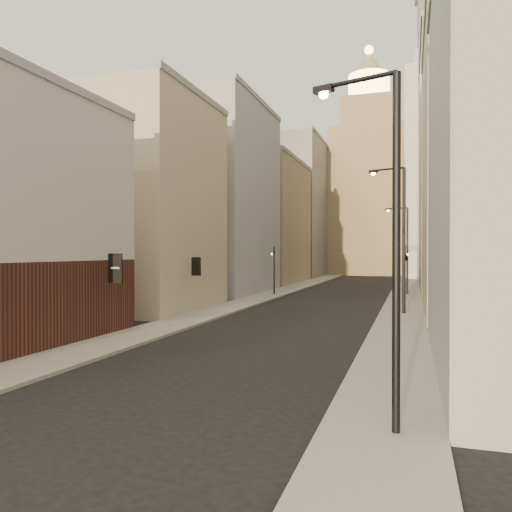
{
  "coord_description": "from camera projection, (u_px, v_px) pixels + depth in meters",
  "views": [
    {
      "loc": [
        7.18,
        -8.12,
        4.44
      ],
      "look_at": [
        -0.98,
        17.9,
        4.2
      ],
      "focal_mm": 35.0,
      "sensor_mm": 36.0,
      "label": 1
    }
  ],
  "objects": [
    {
      "name": "ground",
      "position": [
        35.0,
        474.0,
        9.94
      ],
      "size": [
        360.0,
        360.0,
        0.0
      ],
      "primitive_type": "plane",
      "color": "black",
      "rests_on": "ground"
    },
    {
      "name": "sidewalk_left",
      "position": [
        301.0,
        285.0,
        64.36
      ],
      "size": [
        3.0,
        140.0,
        0.15
      ],
      "primitive_type": "cube",
      "color": "gray",
      "rests_on": "ground"
    },
    {
      "name": "sidewalk_right",
      "position": [
        406.0,
        288.0,
        60.47
      ],
      "size": [
        3.0,
        140.0,
        0.15
      ],
      "primitive_type": "cube",
      "color": "gray",
      "rests_on": "ground"
    },
    {
      "name": "left_bldg_beige",
      "position": [
        151.0,
        205.0,
        38.27
      ],
      "size": [
        8.0,
        12.0,
        16.0
      ],
      "primitive_type": "cube",
      "color": "tan",
      "rests_on": "ground"
    },
    {
      "name": "left_bldg_grey",
      "position": [
        225.0,
        200.0,
        53.52
      ],
      "size": [
        8.0,
        16.0,
        20.0
      ],
      "primitive_type": "cube",
      "color": "gray",
      "rests_on": "ground"
    },
    {
      "name": "left_bldg_tan",
      "position": [
        271.0,
        223.0,
        70.7
      ],
      "size": [
        8.0,
        18.0,
        17.0
      ],
      "primitive_type": "cube",
      "color": "#977E5E",
      "rests_on": "ground"
    },
    {
      "name": "left_bldg_wingrid",
      "position": [
        301.0,
        210.0,
        89.76
      ],
      "size": [
        8.0,
        20.0,
        24.0
      ],
      "primitive_type": "cube",
      "color": "gray",
      "rests_on": "ground"
    },
    {
      "name": "right_bldg_beige",
      "position": [
        484.0,
        172.0,
        34.89
      ],
      "size": [
        8.0,
        16.0,
        20.0
      ],
      "primitive_type": "cube",
      "color": "tan",
      "rests_on": "ground"
    },
    {
      "name": "right_bldg_wingrid",
      "position": [
        459.0,
        173.0,
        53.94
      ],
      "size": [
        8.0,
        20.0,
        26.0
      ],
      "primitive_type": "cube",
      "color": "gray",
      "rests_on": "ground"
    },
    {
      "name": "highrise",
      "position": [
        484.0,
        118.0,
        78.75
      ],
      "size": [
        21.0,
        23.0,
        51.2
      ],
      "color": "gray",
      "rests_on": "ground"
    },
    {
      "name": "clock_tower",
      "position": [
        369.0,
        185.0,
        97.87
      ],
      "size": [
        14.0,
        14.0,
        44.9
      ],
      "color": "#977E5E",
      "rests_on": "ground"
    },
    {
      "name": "white_tower",
      "position": [
        430.0,
        165.0,
        81.21
      ],
      "size": [
        8.0,
        8.0,
        41.5
      ],
      "color": "silver",
      "rests_on": "ground"
    },
    {
      "name": "streetlamp_near",
      "position": [
        387.0,
        229.0,
        11.92
      ],
      "size": [
        2.22,
        0.87,
        8.74
      ],
      "rotation": [
        0.0,
        0.0,
        -0.31
      ],
      "color": "black",
      "rests_on": "ground"
    },
    {
      "name": "streetlamp_mid",
      "position": [
        400.0,
        230.0,
        34.88
      ],
      "size": [
        2.61,
        1.11,
        10.37
      ],
      "rotation": [
        0.0,
        0.0,
        -0.34
      ],
      "color": "black",
      "rests_on": "ground"
    },
    {
      "name": "streetlamp_far",
      "position": [
        405.0,
        245.0,
        50.32
      ],
      "size": [
        2.3,
        0.72,
        8.92
      ],
      "rotation": [
        0.0,
        0.0,
        -0.23
      ],
      "color": "black",
      "rests_on": "ground"
    },
    {
      "name": "traffic_light_left",
      "position": [
        274.0,
        259.0,
        50.61
      ],
      "size": [
        0.58,
        0.49,
        5.0
      ],
      "rotation": [
        0.0,
        0.0,
        3.24
      ],
      "color": "black",
      "rests_on": "ground"
    },
    {
      "name": "traffic_light_right",
      "position": [
        405.0,
        260.0,
        43.05
      ],
      "size": [
        0.65,
        0.63,
        5.0
      ],
      "rotation": [
        0.0,
        0.0,
        3.4
      ],
      "color": "black",
      "rests_on": "ground"
    }
  ]
}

